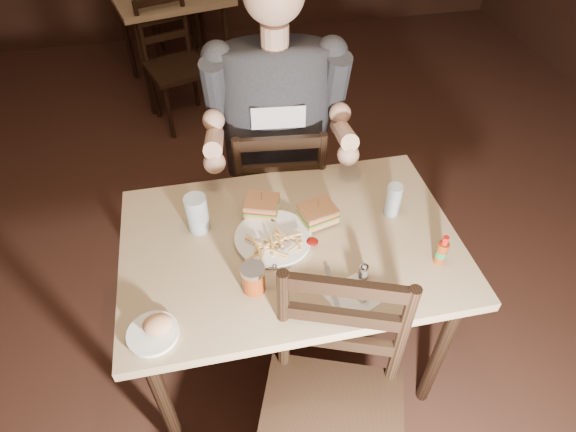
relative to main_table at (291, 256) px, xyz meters
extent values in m
plane|color=black|center=(-0.10, 0.15, -0.69)|extent=(7.00, 7.00, 0.00)
cube|color=tan|center=(0.00, 0.00, 0.06)|extent=(1.21, 0.81, 0.04)
cylinder|color=black|center=(-0.52, -0.32, -0.32)|extent=(0.05, 0.05, 0.73)
cylinder|color=black|center=(-0.52, 0.32, -0.32)|extent=(0.05, 0.05, 0.73)
cylinder|color=black|center=(0.52, -0.32, -0.32)|extent=(0.05, 0.05, 0.73)
cylinder|color=black|center=(0.52, 0.32, -0.32)|extent=(0.05, 0.05, 0.73)
cylinder|color=black|center=(-0.60, 2.26, -0.32)|extent=(0.04, 0.04, 0.73)
cylinder|color=black|center=(-0.75, 2.88, -0.32)|extent=(0.04, 0.04, 0.73)
cylinder|color=black|center=(0.02, 2.41, -0.32)|extent=(0.04, 0.04, 0.73)
cylinder|color=black|center=(-0.13, 3.03, -0.32)|extent=(0.04, 0.04, 0.73)
cylinder|color=white|center=(-0.06, 0.02, 0.09)|extent=(0.27, 0.27, 0.02)
ellipsoid|color=maroon|center=(0.07, -0.03, 0.10)|extent=(0.04, 0.04, 0.01)
cylinder|color=silver|center=(-0.31, 0.13, 0.16)|extent=(0.08, 0.08, 0.15)
cylinder|color=silver|center=(0.40, 0.07, 0.15)|extent=(0.06, 0.06, 0.13)
cube|color=white|center=(0.14, -0.28, 0.08)|extent=(0.19, 0.19, 0.00)
cube|color=silver|center=(0.09, -0.26, 0.09)|extent=(0.03, 0.22, 0.01)
cube|color=silver|center=(0.08, -0.27, 0.09)|extent=(0.02, 0.16, 0.01)
cylinder|color=white|center=(-0.49, -0.29, 0.09)|extent=(0.15, 0.15, 0.01)
ellipsoid|color=tan|center=(-0.47, -0.28, 0.12)|extent=(0.09, 0.07, 0.05)
camera|label=1|loc=(-0.25, -1.15, 1.35)|focal=30.00mm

